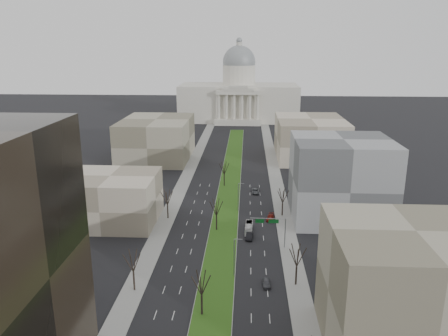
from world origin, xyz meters
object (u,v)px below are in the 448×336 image
(car_red, at_px, (271,218))
(car_grey_far, at_px, (255,191))
(car_grey_near, at_px, (266,283))
(box_van, at_px, (249,228))
(car_black, at_px, (249,236))

(car_red, bearing_deg, car_grey_far, 109.63)
(car_grey_near, relative_size, car_grey_far, 0.78)
(car_red, xyz_separation_m, box_van, (-6.45, -8.75, 0.41))
(car_black, height_order, car_grey_far, car_black)
(car_black, height_order, car_red, car_black)
(car_red, distance_m, car_grey_far, 24.53)
(car_grey_far, bearing_deg, car_black, -94.79)
(car_black, xyz_separation_m, car_red, (6.31, 13.32, -0.08))
(car_grey_near, bearing_deg, car_grey_far, 87.87)
(car_black, distance_m, car_red, 14.74)
(car_black, bearing_deg, car_grey_near, -76.31)
(car_grey_near, distance_m, box_van, 28.65)
(car_grey_near, xyz_separation_m, car_grey_far, (-1.43, 61.34, 0.04))
(car_grey_near, height_order, box_van, box_van)
(box_van, bearing_deg, car_black, -85.32)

